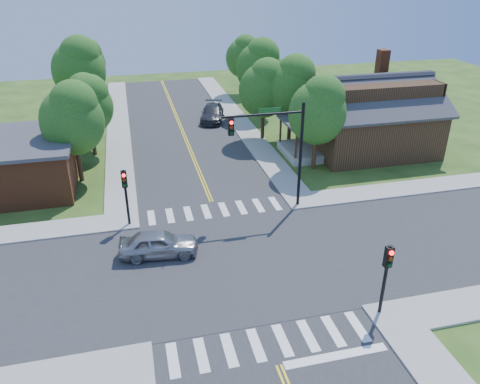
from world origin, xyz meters
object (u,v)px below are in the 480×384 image
object	(u,v)px
signal_pole_se	(387,268)
house_ne	(370,113)
signal_pole_nw	(125,188)
car_silver	(158,244)
car_dgrey	(212,113)
signal_mast_ne	(276,141)

from	to	relation	value
signal_pole_se	house_ne	xyz separation A→B (m)	(9.51, 19.86, 0.67)
signal_pole_nw	car_silver	bearing A→B (deg)	-68.02
car_silver	car_dgrey	bearing A→B (deg)	-11.49
car_silver	signal_mast_ne	bearing A→B (deg)	-58.39
signal_mast_ne	car_silver	distance (m)	9.75
car_dgrey	car_silver	bearing A→B (deg)	-92.31
signal_pole_se	car_silver	size ratio (longest dim) A/B	0.83
car_silver	car_dgrey	distance (m)	25.02
signal_pole_se	signal_mast_ne	bearing A→B (deg)	98.56
signal_mast_ne	signal_pole_se	world-z (taller)	signal_mast_ne
signal_mast_ne	signal_pole_nw	distance (m)	9.76
signal_pole_se	car_silver	xyz separation A→B (m)	(-9.67, 7.41, -1.91)
car_silver	signal_pole_nw	bearing A→B (deg)	28.10
car_dgrey	signal_mast_ne	bearing A→B (deg)	-73.53
signal_mast_ne	signal_pole_nw	xyz separation A→B (m)	(-9.51, -0.01, -2.19)
signal_pole_se	car_dgrey	bearing A→B (deg)	93.84
signal_mast_ne	signal_pole_nw	world-z (taller)	signal_mast_ne
signal_pole_nw	car_dgrey	distance (m)	22.11
signal_pole_se	signal_pole_nw	distance (m)	15.84
signal_mast_ne	car_silver	world-z (taller)	signal_mast_ne
house_ne	car_silver	xyz separation A→B (m)	(-19.18, -12.45, -2.58)
signal_mast_ne	car_dgrey	size ratio (longest dim) A/B	1.26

